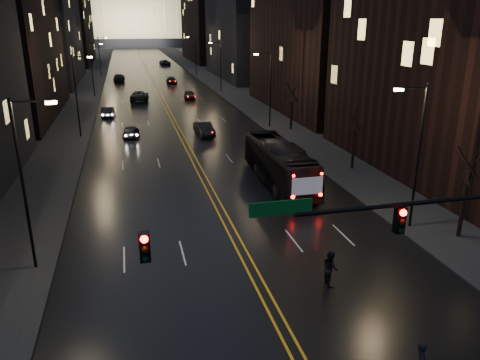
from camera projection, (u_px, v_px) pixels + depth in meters
road at (144, 65)px, 137.38m from camera, size 20.00×320.00×0.02m
sidewalk_left at (95, 66)px, 134.24m from camera, size 8.00×320.00×0.16m
sidewalk_right at (191, 64)px, 140.47m from camera, size 8.00×320.00×0.16m
center_line at (144, 65)px, 137.37m from camera, size 0.62×320.00×0.01m
building_left_far at (44, 33)px, 94.53m from camera, size 12.00×34.00×20.00m
building_left_dist at (68, 22)px, 138.03m from camera, size 12.00×40.00×24.00m
building_right_near at (468, 26)px, 36.99m from camera, size 12.00×26.00×24.00m
building_right_mid at (245, 18)px, 102.90m from camera, size 12.00×34.00×26.00m
building_right_dist at (208, 25)px, 147.70m from camera, size 12.00×40.00×22.00m
capitol at (131, 11)px, 242.22m from camera, size 90.00×50.00×58.50m
traffic_signal at (456, 226)px, 17.46m from camera, size 17.29×0.45×7.00m
streetlamp_right_near at (416, 150)px, 27.76m from camera, size 2.13×0.25×9.00m
streetlamp_left_near at (26, 177)px, 22.95m from camera, size 2.13×0.25×9.00m
streetlamp_right_mid at (269, 86)px, 55.36m from camera, size 2.13×0.25×9.00m
streetlamp_left_mid at (78, 92)px, 50.55m from camera, size 2.13×0.25×9.00m
streetlamp_right_far at (220, 64)px, 82.95m from camera, size 2.13×0.25×9.00m
streetlamp_left_far at (93, 67)px, 78.14m from camera, size 2.13×0.25×9.00m
streetlamp_right_dist at (195, 53)px, 110.55m from camera, size 2.13×0.25×9.00m
streetlamp_left_dist at (100, 55)px, 105.74m from camera, size 2.13×0.25×9.00m
tree_right_near at (470, 166)px, 26.59m from camera, size 2.40×2.40×6.65m
tree_right_mid at (356, 119)px, 39.46m from camera, size 2.40×2.40×6.65m
tree_right_far at (292, 92)px, 54.18m from camera, size 2.40×2.40×6.65m
bus at (279, 163)px, 37.10m from camera, size 2.78×11.77×3.28m
oncoming_car_a at (131, 131)px, 52.15m from camera, size 2.05×4.09×1.34m
oncoming_car_b at (108, 112)px, 63.11m from camera, size 1.77×4.38×1.41m
oncoming_car_c at (139, 96)px, 75.96m from camera, size 3.26×6.10×1.63m
oncoming_car_d at (119, 78)px, 99.82m from camera, size 2.51×5.70×1.63m
receding_car_a at (204, 129)px, 53.02m from camera, size 1.95×4.67×1.50m
receding_car_b at (190, 95)px, 77.38m from camera, size 2.11×4.53×1.50m
receding_car_c at (172, 81)px, 96.50m from camera, size 1.99×4.59×1.32m
receding_car_d at (165, 63)px, 136.59m from camera, size 3.18×5.81×1.54m
pedestrian_b at (330, 268)px, 22.85m from camera, size 0.51×0.90×1.82m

